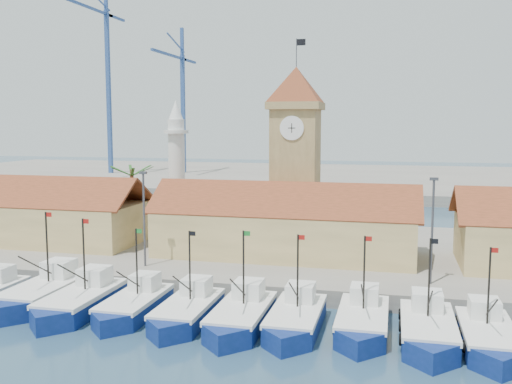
# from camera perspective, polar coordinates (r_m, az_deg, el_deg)

# --- Properties ---
(ground) EXTENTS (400.00, 400.00, 0.00)m
(ground) POSITION_cam_1_polar(r_m,az_deg,el_deg) (41.27, -2.48, -14.35)
(ground) COLOR navy
(ground) RESTS_ON ground
(quay) EXTENTS (140.00, 32.00, 1.50)m
(quay) POSITION_cam_1_polar(r_m,az_deg,el_deg) (63.50, 3.59, -6.10)
(quay) COLOR gray
(quay) RESTS_ON ground
(terminal) EXTENTS (240.00, 80.00, 2.00)m
(terminal) POSITION_cam_1_polar(r_m,az_deg,el_deg) (148.01, 9.47, 1.28)
(terminal) COLOR gray
(terminal) RESTS_ON ground
(boat_2) EXTENTS (3.90, 10.69, 8.09)m
(boat_2) POSITION_cam_1_polar(r_m,az_deg,el_deg) (51.10, -20.61, -9.61)
(boat_2) COLOR navy
(boat_2) RESTS_ON ground
(boat_3) EXTENTS (3.79, 10.39, 7.86)m
(boat_3) POSITION_cam_1_polar(r_m,az_deg,el_deg) (48.04, -17.27, -10.56)
(boat_3) COLOR navy
(boat_3) RESTS_ON ground
(boat_4) EXTENTS (3.46, 9.48, 7.17)m
(boat_4) POSITION_cam_1_polar(r_m,az_deg,el_deg) (46.28, -12.21, -11.16)
(boat_4) COLOR navy
(boat_4) RESTS_ON ground
(boat_5) EXTENTS (3.51, 9.61, 7.27)m
(boat_5) POSITION_cam_1_polar(r_m,az_deg,el_deg) (44.19, -6.99, -11.91)
(boat_5) COLOR navy
(boat_5) RESTS_ON ground
(boat_6) EXTENTS (3.63, 9.95, 7.53)m
(boat_6) POSITION_cam_1_polar(r_m,az_deg,el_deg) (42.71, -1.57, -12.49)
(boat_6) COLOR navy
(boat_6) RESTS_ON ground
(boat_7) EXTENTS (3.54, 9.69, 7.33)m
(boat_7) POSITION_cam_1_polar(r_m,az_deg,el_deg) (42.27, 3.94, -12.74)
(boat_7) COLOR navy
(boat_7) RESTS_ON ground
(boat_8) EXTENTS (3.53, 9.68, 7.32)m
(boat_8) POSITION_cam_1_polar(r_m,az_deg,el_deg) (42.45, 10.59, -12.76)
(boat_8) COLOR navy
(boat_8) RESTS_ON ground
(boat_9) EXTENTS (3.63, 9.95, 7.53)m
(boat_9) POSITION_cam_1_polar(r_m,az_deg,el_deg) (41.71, 16.83, -13.27)
(boat_9) COLOR navy
(boat_9) RESTS_ON ground
(boat_10) EXTENTS (3.45, 9.45, 7.15)m
(boat_10) POSITION_cam_1_polar(r_m,az_deg,el_deg) (41.84, 22.23, -13.48)
(boat_10) COLOR navy
(boat_10) RESTS_ON ground
(hall_left) EXTENTS (31.20, 10.13, 7.61)m
(hall_left) POSITION_cam_1_polar(r_m,az_deg,el_deg) (72.08, -22.95, -2.46)
(hall_left) COLOR #E1C07B
(hall_left) RESTS_ON quay
(hall_center) EXTENTS (27.04, 10.13, 7.61)m
(hall_center) POSITION_cam_1_polar(r_m,az_deg,el_deg) (58.99, 2.93, -3.88)
(hall_center) COLOR #E1C07B
(hall_center) RESTS_ON quay
(clock_tower) EXTENTS (5.80, 5.80, 22.70)m
(clock_tower) POSITION_cam_1_polar(r_m,az_deg,el_deg) (63.95, 3.98, 4.14)
(clock_tower) COLOR tan
(clock_tower) RESTS_ON quay
(minaret) EXTENTS (3.00, 3.00, 16.30)m
(minaret) POSITION_cam_1_polar(r_m,az_deg,el_deg) (70.09, -7.94, 2.49)
(minaret) COLOR silver
(minaret) RESTS_ON quay
(palm_tree) EXTENTS (5.60, 5.03, 8.39)m
(palm_tree) POSITION_cam_1_polar(r_m,az_deg,el_deg) (70.62, -12.26, -0.41)
(palm_tree) COLOR brown
(palm_tree) RESTS_ON quay
(lamp_posts) EXTENTS (80.70, 0.25, 9.03)m
(lamp_posts) POSITION_cam_1_polar(r_m,az_deg,el_deg) (50.73, 1.81, -2.76)
(lamp_posts) COLOR #3F3F44
(lamp_posts) RESTS_ON quay
(crane_blue_far) EXTENTS (1.00, 37.41, 49.49)m
(crane_blue_far) POSITION_cam_1_polar(r_m,az_deg,el_deg) (156.53, -14.93, 12.02)
(crane_blue_far) COLOR #2D4E8C
(crane_blue_far) RESTS_ON terminal
(crane_blue_near) EXTENTS (1.00, 29.62, 38.23)m
(crane_blue_near) POSITION_cam_1_polar(r_m,az_deg,el_deg) (154.44, -7.48, 9.71)
(crane_blue_near) COLOR #2D4E8C
(crane_blue_near) RESTS_ON terminal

